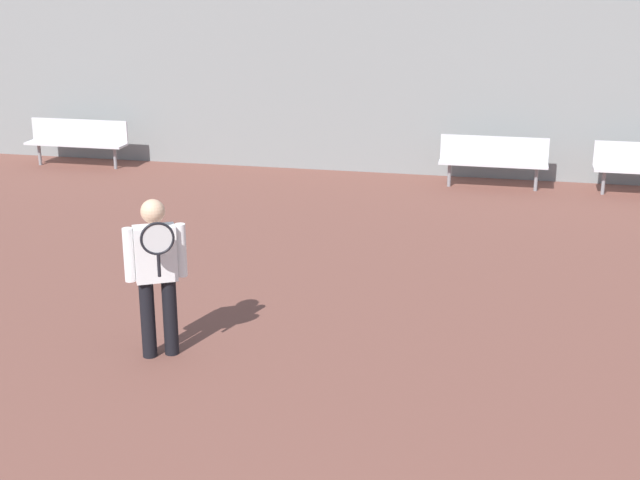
{
  "coord_description": "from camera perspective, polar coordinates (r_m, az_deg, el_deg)",
  "views": [
    {
      "loc": [
        0.55,
        -1.28,
        3.72
      ],
      "look_at": [
        -1.33,
        7.34,
        0.89
      ],
      "focal_mm": 50.0,
      "sensor_mm": 36.0,
      "label": 1
    }
  ],
  "objects": [
    {
      "name": "tennis_player",
      "position": [
        8.56,
        -10.44,
        -1.8
      ],
      "size": [
        0.54,
        0.51,
        1.57
      ],
      "rotation": [
        0.0,
        0.0,
        0.5
      ],
      "color": "black",
      "rests_on": "ground_plane"
    },
    {
      "name": "bench_adjacent_court",
      "position": [
        15.13,
        11.05,
        5.25
      ],
      "size": [
        1.78,
        0.4,
        0.85
      ],
      "color": "silver",
      "rests_on": "ground_plane"
    },
    {
      "name": "bench_by_gate",
      "position": [
        17.01,
        -15.25,
        6.32
      ],
      "size": [
        1.88,
        0.4,
        0.85
      ],
      "color": "silver",
      "rests_on": "ground_plane"
    },
    {
      "name": "back_fence",
      "position": [
        15.63,
        10.28,
        9.39
      ],
      "size": [
        33.25,
        0.06,
        3.03
      ],
      "color": "gray",
      "rests_on": "ground_plane"
    }
  ]
}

